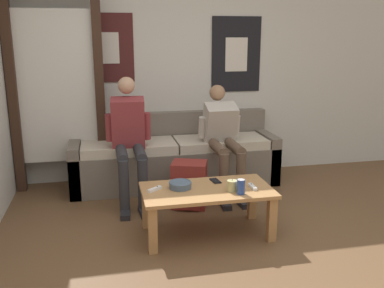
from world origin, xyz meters
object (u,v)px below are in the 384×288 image
at_px(couch, 174,159).
at_px(cell_phone, 215,181).
at_px(coffee_table, 207,197).
at_px(game_controller_near_left, 252,187).
at_px(backpack, 189,186).
at_px(game_controller_near_right, 155,189).
at_px(pillar_candle, 232,186).
at_px(ceramic_bowl, 180,184).
at_px(drink_can_blue, 241,187).
at_px(person_seated_adult, 129,136).
at_px(person_seated_teen, 223,136).

xyz_separation_m(couch, cell_phone, (0.17, -1.19, 0.13)).
relative_size(coffee_table, game_controller_near_left, 7.64).
xyz_separation_m(coffee_table, cell_phone, (0.12, 0.16, 0.08)).
distance_m(couch, backpack, 0.73).
bearing_deg(cell_phone, couch, 97.92).
xyz_separation_m(backpack, game_controller_near_right, (-0.42, -0.59, 0.21)).
height_order(coffee_table, backpack, backpack).
bearing_deg(pillar_candle, ceramic_bowl, 158.24).
distance_m(drink_can_blue, game_controller_near_left, 0.19).
bearing_deg(ceramic_bowl, couch, 82.45).
relative_size(couch, person_seated_adult, 1.84).
bearing_deg(game_controller_near_left, cell_phone, 138.99).
distance_m(game_controller_near_left, game_controller_near_right, 0.83).
relative_size(person_seated_adult, cell_phone, 8.81).
bearing_deg(pillar_candle, backpack, 106.24).
height_order(coffee_table, game_controller_near_left, game_controller_near_left).
bearing_deg(couch, coffee_table, -87.95).
xyz_separation_m(person_seated_teen, cell_phone, (-0.30, -0.82, -0.21)).
bearing_deg(game_controller_near_right, coffee_table, -5.92).
distance_m(pillar_candle, drink_can_blue, 0.09).
bearing_deg(drink_can_blue, person_seated_adult, 125.60).
distance_m(pillar_candle, game_controller_near_right, 0.65).
relative_size(person_seated_teen, game_controller_near_right, 8.53).
bearing_deg(backpack, ceramic_bowl, -108.85).
bearing_deg(drink_can_blue, person_seated_teen, 81.27).
xyz_separation_m(pillar_candle, game_controller_near_left, (0.19, 0.04, -0.03)).
bearing_deg(ceramic_bowl, drink_can_blue, -27.41).
height_order(pillar_candle, drink_can_blue, drink_can_blue).
distance_m(couch, person_seated_adult, 0.76).
bearing_deg(couch, cell_phone, -82.08).
relative_size(backpack, ceramic_bowl, 2.36).
xyz_separation_m(couch, person_seated_teen, (0.47, -0.37, 0.34)).
height_order(coffee_table, pillar_candle, pillar_candle).
relative_size(ceramic_bowl, cell_phone, 1.36).
relative_size(person_seated_adult, game_controller_near_left, 8.75).
distance_m(coffee_table, game_controller_near_left, 0.40).
bearing_deg(pillar_candle, drink_can_blue, -55.51).
height_order(backpack, game_controller_near_right, backpack).
xyz_separation_m(coffee_table, backpack, (-0.02, 0.63, -0.12)).
relative_size(ceramic_bowl, pillar_candle, 1.84).
distance_m(game_controller_near_right, cell_phone, 0.57).
distance_m(backpack, pillar_candle, 0.80).
distance_m(pillar_candle, game_controller_near_left, 0.20).
distance_m(ceramic_bowl, game_controller_near_left, 0.62).
bearing_deg(ceramic_bowl, game_controller_near_left, -11.99).
bearing_deg(ceramic_bowl, backpack, 71.15).
height_order(person_seated_teen, cell_phone, person_seated_teen).
xyz_separation_m(drink_can_blue, cell_phone, (-0.12, 0.34, -0.06)).
bearing_deg(couch, drink_can_blue, -79.30).
bearing_deg(cell_phone, person_seated_adult, 130.90).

